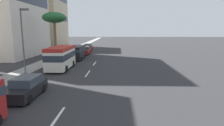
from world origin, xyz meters
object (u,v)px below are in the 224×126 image
Objects in this scene: car_second at (26,88)px; van_third at (77,52)px; palm_tree at (54,18)px; street_lamp at (23,34)px; car_lead at (88,47)px; pedestrian_near_lamp at (47,54)px; minibus_fourth at (61,57)px; car_sixth at (85,51)px.

van_third reaches higher than car_second.
street_lamp is (-13.66, -1.10, -2.51)m from palm_tree.
car_lead is 13.79m from van_third.
car_lead is 13.70m from palm_tree.
street_lamp is at bearing 56.90° from pedestrian_near_lamp.
street_lamp is (-10.39, -1.56, 3.52)m from pedestrian_near_lamp.
palm_tree reaches higher than minibus_fourth.
pedestrian_near_lamp is (-0.99, 4.87, -0.33)m from van_third.
car_second is 0.57× the size of street_lamp.
palm_tree reaches higher than street_lamp.
street_lamp reaches higher than car_second.
car_lead is 25.60m from street_lamp.
car_sixth is 0.64× the size of street_lamp.
minibus_fourth is at bearing -158.55° from palm_tree.
car_lead is at bearing -179.32° from car_second.
car_lead is 7.23m from car_sixth.
street_lamp is (6.80, 3.35, 3.78)m from car_second.
car_lead is 0.76× the size of minibus_fourth.
pedestrian_near_lamp is at bearing -147.31° from minibus_fourth.
car_sixth is (14.58, -0.47, -0.80)m from minibus_fourth.
car_sixth is (6.57, -0.11, -0.53)m from van_third.
minibus_fourth is 14.61m from car_sixth.
minibus_fourth reaches higher than car_sixth.
van_third is 4.99m from pedestrian_near_lamp.
street_lamp is (-3.36, 2.94, 2.93)m from minibus_fourth.
car_lead reaches higher than car_second.
car_lead is 21.81m from minibus_fourth.
pedestrian_near_lamp is (17.19, 4.91, 0.26)m from car_second.
street_lamp is at bearing -41.21° from minibus_fourth.
minibus_fourth is 1.35× the size of car_sixth.
van_third is (-13.78, -0.34, 0.54)m from car_lead.
van_third is at bearing -16.23° from street_lamp.
van_third is at bearing -117.36° from palm_tree.
car_second is 8.47m from street_lamp.
car_lead is 15.45m from pedestrian_near_lamp.
car_lead is 1.03× the size of car_sixth.
van_third is (18.18, 0.04, 0.59)m from car_second.
palm_tree is 1.11× the size of street_lamp.
pedestrian_near_lamp reaches higher than car_lead.
pedestrian_near_lamp is at bearing 171.98° from palm_tree.
minibus_fourth is at bearing -41.21° from street_lamp.
car_lead is at bearing -19.50° from palm_tree.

